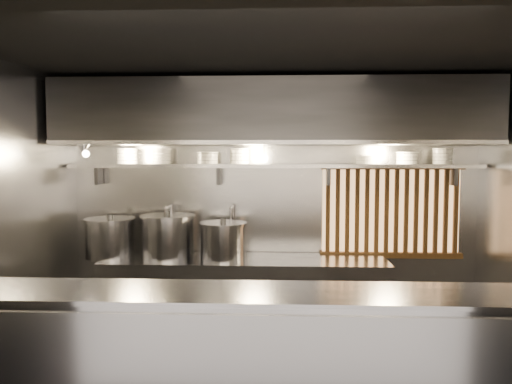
# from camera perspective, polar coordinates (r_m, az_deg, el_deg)

# --- Properties ---
(ceiling) EXTENTS (4.50, 4.50, 0.00)m
(ceiling) POSITION_cam_1_polar(r_m,az_deg,el_deg) (4.16, 1.84, 15.35)
(ceiling) COLOR black
(ceiling) RESTS_ON wall_back
(wall_back) EXTENTS (4.50, 0.00, 4.50)m
(wall_back) POSITION_cam_1_polar(r_m,az_deg,el_deg) (5.62, 2.00, -1.86)
(wall_back) COLOR gray
(wall_back) RESTS_ON floor
(wall_left) EXTENTS (0.00, 3.00, 3.00)m
(wall_left) POSITION_cam_1_polar(r_m,az_deg,el_deg) (4.73, -26.69, -3.48)
(wall_left) COLOR gray
(wall_left) RESTS_ON floor
(serving_counter) EXTENTS (4.50, 0.56, 1.13)m
(serving_counter) POSITION_cam_1_polar(r_m,az_deg,el_deg) (3.44, 1.54, -20.39)
(serving_counter) COLOR gray
(serving_counter) RESTS_ON floor
(cooking_bench) EXTENTS (3.00, 0.70, 0.90)m
(cooking_bench) POSITION_cam_1_polar(r_m,az_deg,el_deg) (5.45, -1.29, -12.25)
(cooking_bench) COLOR gray
(cooking_bench) RESTS_ON floor
(bowl_shelf) EXTENTS (4.40, 0.34, 0.04)m
(bowl_shelf) POSITION_cam_1_polar(r_m,az_deg,el_deg) (5.40, 2.00, 3.00)
(bowl_shelf) COLOR gray
(bowl_shelf) RESTS_ON wall_back
(exhaust_hood) EXTENTS (4.40, 0.81, 0.65)m
(exhaust_hood) POSITION_cam_1_polar(r_m,az_deg,el_deg) (5.20, 1.99, 8.95)
(exhaust_hood) COLOR #2D2D30
(exhaust_hood) RESTS_ON ceiling
(wood_screen) EXTENTS (1.56, 0.09, 1.04)m
(wood_screen) POSITION_cam_1_polar(r_m,az_deg,el_deg) (5.71, 15.17, -2.11)
(wood_screen) COLOR #FFBA72
(wood_screen) RESTS_ON wall_back
(faucet_left) EXTENTS (0.04, 0.30, 0.50)m
(faucet_left) POSITION_cam_1_polar(r_m,az_deg,el_deg) (5.62, -9.83, -2.87)
(faucet_left) COLOR silver
(faucet_left) RESTS_ON wall_back
(faucet_right) EXTENTS (0.04, 0.30, 0.50)m
(faucet_right) POSITION_cam_1_polar(r_m,az_deg,el_deg) (5.52, -2.70, -2.95)
(faucet_right) COLOR silver
(faucet_right) RESTS_ON wall_back
(heat_lamp) EXTENTS (0.25, 0.35, 0.20)m
(heat_lamp) POSITION_cam_1_polar(r_m,az_deg,el_deg) (5.31, -19.09, 4.77)
(heat_lamp) COLOR gray
(heat_lamp) RESTS_ON exhaust_hood
(pendant_bulb) EXTENTS (0.09, 0.09, 0.19)m
(pendant_bulb) POSITION_cam_1_polar(r_m,az_deg,el_deg) (5.29, 0.90, 3.86)
(pendant_bulb) COLOR #2D2D30
(pendant_bulb) RESTS_ON exhaust_hood
(stock_pot_left) EXTENTS (0.60, 0.60, 0.46)m
(stock_pot_left) POSITION_cam_1_polar(r_m,az_deg,el_deg) (5.60, -16.32, -5.01)
(stock_pot_left) COLOR gray
(stock_pot_left) RESTS_ON cooking_bench
(stock_pot_mid) EXTENTS (0.69, 0.69, 0.50)m
(stock_pot_mid) POSITION_cam_1_polar(r_m,az_deg,el_deg) (5.44, -10.07, -4.99)
(stock_pot_mid) COLOR gray
(stock_pot_mid) RESTS_ON cooking_bench
(stock_pot_right) EXTENTS (0.58, 0.58, 0.43)m
(stock_pot_right) POSITION_cam_1_polar(r_m,az_deg,el_deg) (5.29, -3.77, -5.56)
(stock_pot_right) COLOR gray
(stock_pot_right) RESTS_ON cooking_bench
(bowl_stack_0) EXTENTS (0.24, 0.24, 0.17)m
(bowl_stack_0) POSITION_cam_1_polar(r_m,az_deg,el_deg) (5.65, -14.52, 3.98)
(bowl_stack_0) COLOR white
(bowl_stack_0) RESTS_ON bowl_shelf
(bowl_stack_1) EXTENTS (0.22, 0.22, 0.17)m
(bowl_stack_1) POSITION_cam_1_polar(r_m,az_deg,el_deg) (5.55, -10.73, 4.04)
(bowl_stack_1) COLOR white
(bowl_stack_1) RESTS_ON bowl_shelf
(bowl_stack_2) EXTENTS (0.24, 0.24, 0.13)m
(bowl_stack_2) POSITION_cam_1_polar(r_m,az_deg,el_deg) (5.46, -5.55, 3.90)
(bowl_stack_2) COLOR white
(bowl_stack_2) RESTS_ON bowl_shelf
(bowl_stack_3) EXTENTS (0.23, 0.23, 0.17)m
(bowl_stack_3) POSITION_cam_1_polar(r_m,az_deg,el_deg) (5.42, -1.86, 4.11)
(bowl_stack_3) COLOR white
(bowl_stack_3) RESTS_ON bowl_shelf
(bowl_stack_4) EXTENTS (0.24, 0.24, 0.09)m
(bowl_stack_4) POSITION_cam_1_polar(r_m,az_deg,el_deg) (5.49, 12.50, 3.62)
(bowl_stack_4) COLOR white
(bowl_stack_4) RESTS_ON bowl_shelf
(bowl_stack_5) EXTENTS (0.24, 0.24, 0.13)m
(bowl_stack_5) POSITION_cam_1_polar(r_m,az_deg,el_deg) (5.58, 16.86, 3.74)
(bowl_stack_5) COLOR white
(bowl_stack_5) RESTS_ON bowl_shelf
(bowl_stack_6) EXTENTS (0.22, 0.22, 0.17)m
(bowl_stack_6) POSITION_cam_1_polar(r_m,az_deg,el_deg) (5.68, 20.54, 3.85)
(bowl_stack_6) COLOR white
(bowl_stack_6) RESTS_ON bowl_shelf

